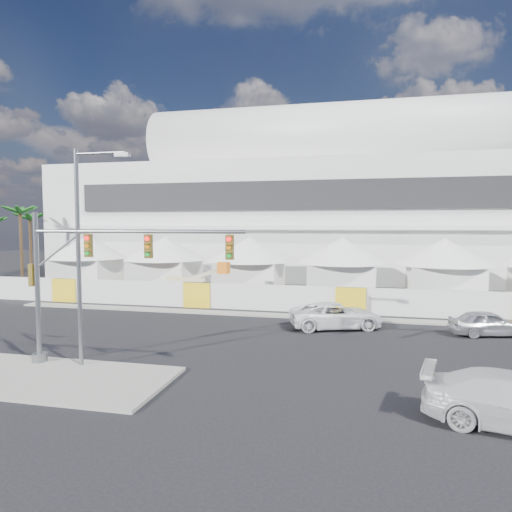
% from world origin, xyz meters
% --- Properties ---
extents(ground, '(160.00, 160.00, 0.00)m').
position_xyz_m(ground, '(0.00, 0.00, 0.00)').
color(ground, black).
rests_on(ground, ground).
extents(median_island, '(10.00, 5.00, 0.15)m').
position_xyz_m(median_island, '(-6.00, -3.00, 0.07)').
color(median_island, gray).
rests_on(median_island, ground).
extents(stadium, '(80.00, 24.80, 21.98)m').
position_xyz_m(stadium, '(8.71, 41.50, 9.45)').
color(stadium, silver).
rests_on(stadium, ground).
extents(tent_row, '(53.40, 8.40, 5.40)m').
position_xyz_m(tent_row, '(0.50, 24.00, 3.15)').
color(tent_row, white).
rests_on(tent_row, ground).
extents(hoarding_fence, '(70.00, 0.25, 2.00)m').
position_xyz_m(hoarding_fence, '(6.00, 14.50, 1.00)').
color(hoarding_fence, silver).
rests_on(hoarding_fence, ground).
extents(palm_cluster, '(10.60, 10.60, 8.55)m').
position_xyz_m(palm_cluster, '(-33.46, 29.50, 6.88)').
color(palm_cluster, '#47331E').
rests_on(palm_cluster, ground).
extents(sedan_silver, '(2.73, 4.75, 1.52)m').
position_xyz_m(sedan_silver, '(14.18, 9.66, 0.76)').
color(sedan_silver, silver).
rests_on(sedan_silver, ground).
extents(pickup_curb, '(4.49, 6.47, 1.64)m').
position_xyz_m(pickup_curb, '(5.22, 9.61, 0.82)').
color(pickup_curb, white).
rests_on(pickup_curb, ground).
extents(lot_car_a, '(2.86, 4.14, 1.29)m').
position_xyz_m(lot_car_a, '(15.19, 19.14, 0.65)').
color(lot_car_a, silver).
rests_on(lot_car_a, ground).
extents(lot_car_c, '(2.01, 4.55, 1.30)m').
position_xyz_m(lot_car_c, '(-16.10, 18.42, 0.65)').
color(lot_car_c, '#B3B4B8').
rests_on(lot_car_c, ground).
extents(traffic_mast, '(10.43, 0.69, 7.06)m').
position_xyz_m(traffic_mast, '(-5.78, -1.27, 4.14)').
color(traffic_mast, slate).
rests_on(traffic_mast, median_island).
extents(streetlight_median, '(2.73, 0.27, 9.86)m').
position_xyz_m(streetlight_median, '(-5.58, -1.26, 5.81)').
color(streetlight_median, gray).
rests_on(streetlight_median, median_island).
extents(boom_lift, '(6.86, 1.73, 3.47)m').
position_xyz_m(boom_lift, '(-8.49, 17.14, 0.93)').
color(boom_lift, orange).
rests_on(boom_lift, ground).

